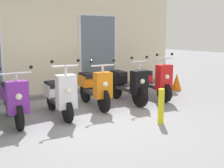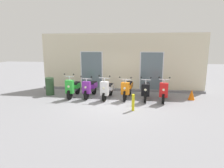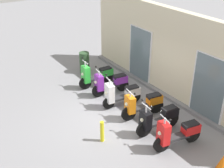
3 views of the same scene
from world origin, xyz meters
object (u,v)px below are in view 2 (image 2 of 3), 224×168
object	(u,v)px
scooter_black	(146,90)
trash_bin	(50,86)
scooter_green	(73,88)
scooter_orange	(127,89)
traffic_cone	(192,95)
curb_bollard	(133,102)
scooter_purple	(90,88)
scooter_red	(164,91)
scooter_white	(107,89)

from	to	relation	value
scooter_black	trash_bin	distance (m)	5.16
scooter_green	scooter_orange	size ratio (longest dim) A/B	0.99
traffic_cone	curb_bollard	bearing A→B (deg)	-144.72
curb_bollard	scooter_black	bearing A→B (deg)	71.33
scooter_purple	curb_bollard	xyz separation A→B (m)	(2.28, -1.82, -0.14)
scooter_red	scooter_white	bearing A→B (deg)	179.91
scooter_purple	scooter_white	xyz separation A→B (m)	(0.93, -0.15, -0.01)
scooter_purple	scooter_red	distance (m)	3.73
curb_bollard	scooter_white	bearing A→B (deg)	128.98
scooter_black	traffic_cone	xyz separation A→B (m)	(2.26, 0.29, -0.23)
scooter_white	scooter_red	size ratio (longest dim) A/B	0.95
scooter_green	trash_bin	xyz separation A→B (m)	(-1.42, 0.26, -0.01)
scooter_orange	scooter_red	world-z (taller)	scooter_red
scooter_red	trash_bin	bearing A→B (deg)	177.07
scooter_purple	curb_bollard	world-z (taller)	scooter_purple
scooter_white	scooter_red	distance (m)	2.80
scooter_black	trash_bin	xyz separation A→B (m)	(-5.15, 0.26, -0.02)
trash_bin	traffic_cone	xyz separation A→B (m)	(7.41, 0.03, -0.21)
scooter_green	scooter_white	distance (m)	1.80
trash_bin	scooter_white	bearing A→B (deg)	-5.38
scooter_red	trash_bin	size ratio (longest dim) A/B	1.70
scooter_purple	traffic_cone	bearing A→B (deg)	2.12
scooter_green	curb_bollard	world-z (taller)	scooter_green
scooter_green	scooter_white	size ratio (longest dim) A/B	1.05
scooter_green	trash_bin	world-z (taller)	scooter_green
scooter_purple	traffic_cone	size ratio (longest dim) A/B	2.99
scooter_purple	scooter_orange	bearing A→B (deg)	0.94
scooter_purple	scooter_orange	size ratio (longest dim) A/B	0.96
scooter_white	scooter_black	bearing A→B (deg)	1.33
scooter_white	traffic_cone	xyz separation A→B (m)	(4.19, 0.34, -0.22)
scooter_white	scooter_orange	bearing A→B (deg)	10.00
scooter_orange	scooter_black	xyz separation A→B (m)	(0.92, -0.13, -0.02)
trash_bin	curb_bollard	world-z (taller)	trash_bin
scooter_black	scooter_green	bearing A→B (deg)	179.96
curb_bollard	scooter_purple	bearing A→B (deg)	141.45
trash_bin	scooter_purple	bearing A→B (deg)	-3.93
scooter_black	scooter_red	xyz separation A→B (m)	(0.87, -0.05, -0.01)
scooter_black	scooter_orange	bearing A→B (deg)	171.81
scooter_orange	scooter_black	world-z (taller)	scooter_black
scooter_purple	curb_bollard	bearing A→B (deg)	-38.55
scooter_orange	traffic_cone	bearing A→B (deg)	2.83
scooter_orange	scooter_red	xyz separation A→B (m)	(1.79, -0.18, -0.03)
trash_bin	curb_bollard	distance (m)	4.98
trash_bin	curb_bollard	bearing A→B (deg)	-23.36
scooter_green	scooter_red	distance (m)	4.61
curb_bollard	trash_bin	bearing A→B (deg)	156.64
scooter_orange	trash_bin	xyz separation A→B (m)	(-4.23, 0.13, -0.04)
scooter_red	curb_bollard	xyz separation A→B (m)	(-1.45, -1.67, -0.13)
scooter_purple	scooter_white	size ratio (longest dim) A/B	1.02
scooter_orange	traffic_cone	world-z (taller)	scooter_orange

